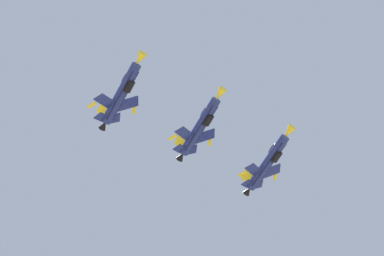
# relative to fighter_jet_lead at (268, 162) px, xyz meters

# --- Properties ---
(fighter_jet_lead) EXTENTS (11.07, 13.78, 5.98)m
(fighter_jet_lead) POSITION_rel_fighter_jet_lead_xyz_m (0.00, 0.00, 0.00)
(fighter_jet_lead) COLOR navy
(fighter_jet_left_wing) EXTENTS (11.05, 13.78, 6.07)m
(fighter_jet_left_wing) POSITION_rel_fighter_jet_lead_xyz_m (-11.48, -8.54, 0.26)
(fighter_jet_left_wing) COLOR navy
(fighter_jet_right_wing) EXTENTS (10.90, 13.78, 6.53)m
(fighter_jet_right_wing) POSITION_rel_fighter_jet_lead_xyz_m (-24.05, -16.99, -1.16)
(fighter_jet_right_wing) COLOR navy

